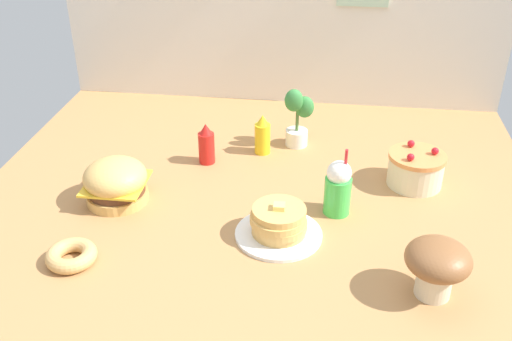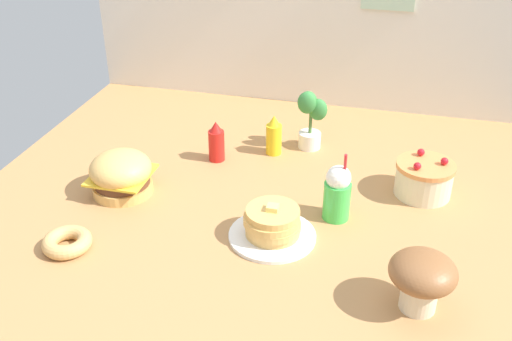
# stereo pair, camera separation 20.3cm
# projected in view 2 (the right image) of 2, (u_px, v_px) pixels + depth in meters

# --- Properties ---
(ground_plane) EXTENTS (2.08, 2.18, 0.02)m
(ground_plane) POSITION_uv_depth(u_px,v_px,m) (247.00, 226.00, 2.01)
(ground_plane) COLOR #B27F4C
(back_wall) EXTENTS (2.08, 0.04, 0.96)m
(back_wall) POSITION_uv_depth(u_px,v_px,m) (307.00, 4.00, 2.68)
(back_wall) COLOR silver
(back_wall) RESTS_ON ground_plane
(burger) EXTENTS (0.23, 0.23, 0.16)m
(burger) POSITION_uv_depth(u_px,v_px,m) (121.00, 174.00, 2.15)
(burger) COLOR #DBA859
(burger) RESTS_ON ground_plane
(pancake_stack) EXTENTS (0.29, 0.29, 0.13)m
(pancake_stack) POSITION_uv_depth(u_px,v_px,m) (272.00, 226.00, 1.92)
(pancake_stack) COLOR white
(pancake_stack) RESTS_ON ground_plane
(layer_cake) EXTENTS (0.21, 0.21, 0.16)m
(layer_cake) POSITION_uv_depth(u_px,v_px,m) (424.00, 178.00, 2.14)
(layer_cake) COLOR beige
(layer_cake) RESTS_ON ground_plane
(ketchup_bottle) EXTENTS (0.06, 0.06, 0.17)m
(ketchup_bottle) POSITION_uv_depth(u_px,v_px,m) (216.00, 142.00, 2.36)
(ketchup_bottle) COLOR red
(ketchup_bottle) RESTS_ON ground_plane
(mustard_bottle) EXTENTS (0.06, 0.06, 0.17)m
(mustard_bottle) POSITION_uv_depth(u_px,v_px,m) (274.00, 136.00, 2.41)
(mustard_bottle) COLOR yellow
(mustard_bottle) RESTS_ON ground_plane
(cream_soda_cup) EXTENTS (0.09, 0.09, 0.26)m
(cream_soda_cup) POSITION_uv_depth(u_px,v_px,m) (337.00, 193.00, 1.99)
(cream_soda_cup) COLOR green
(cream_soda_cup) RESTS_ON ground_plane
(donut_pink_glaze) EXTENTS (0.16, 0.16, 0.05)m
(donut_pink_glaze) POSITION_uv_depth(u_px,v_px,m) (67.00, 242.00, 1.88)
(donut_pink_glaze) COLOR tan
(donut_pink_glaze) RESTS_ON ground_plane
(potted_plant) EXTENTS (0.12, 0.10, 0.26)m
(potted_plant) POSITION_uv_depth(u_px,v_px,m) (310.00, 117.00, 2.43)
(potted_plant) COLOR white
(potted_plant) RESTS_ON ground_plane
(mushroom_stool) EXTENTS (0.19, 0.19, 0.18)m
(mushroom_stool) POSITION_uv_depth(u_px,v_px,m) (422.00, 277.00, 1.60)
(mushroom_stool) COLOR beige
(mushroom_stool) RESTS_ON ground_plane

